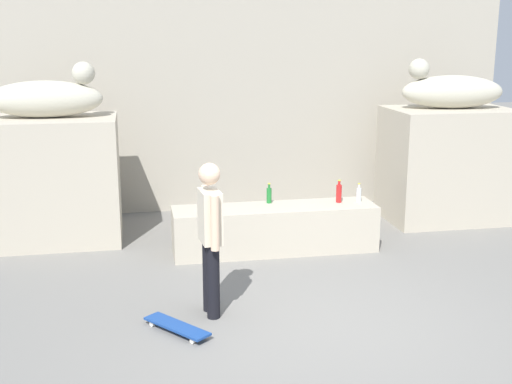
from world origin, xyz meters
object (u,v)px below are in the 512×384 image
bottle_green (269,195)px  skateboard (177,326)px  skater (210,233)px  bottle_red (339,193)px  statue_reclining_right (450,90)px  bottle_clear (359,194)px  statue_reclining_left (47,97)px

bottle_green → skateboard: bearing=-120.3°
skater → bottle_red: 2.87m
statue_reclining_right → skater: 5.28m
statue_reclining_right → bottle_clear: bearing=38.3°
statue_reclining_left → bottle_red: bearing=-12.8°
statue_reclining_right → skateboard: (-4.56, -3.43, -2.02)m
statue_reclining_left → statue_reclining_right: 6.08m
skateboard → statue_reclining_left: bearing=164.9°
statue_reclining_right → bottle_green: 3.47m
skater → statue_reclining_right: bearing=120.4°
bottle_red → statue_reclining_left: bearing=165.4°
bottle_red → skateboard: bearing=-135.8°
skateboard → statue_reclining_right: bearing=87.9°
statue_reclining_left → skateboard: statue_reclining_left is taller
bottle_red → bottle_green: size_ratio=1.14×
statue_reclining_left → statue_reclining_right: same height
statue_reclining_right → bottle_clear: statue_reclining_right is taller
statue_reclining_left → bottle_green: statue_reclining_left is taller
skater → bottle_clear: (2.33, 1.96, -0.17)m
skateboard → bottle_green: size_ratio=2.64×
skater → skateboard: bearing=-51.8°
statue_reclining_right → skateboard: bearing=44.7°
statue_reclining_left → skateboard: (1.51, -3.42, -2.02)m
skater → bottle_red: (2.05, 2.00, -0.15)m
bottle_green → bottle_red: bearing=-8.6°
bottle_red → statue_reclining_right: bearing=26.3°
statue_reclining_right → bottle_clear: size_ratio=6.11×
statue_reclining_right → skateboard: statue_reclining_right is taller
skateboard → bottle_green: (1.48, 2.54, 0.69)m
statue_reclining_left → skater: bearing=-55.9°
statue_reclining_left → statue_reclining_right: bearing=1.8°
skater → bottle_green: 2.41m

